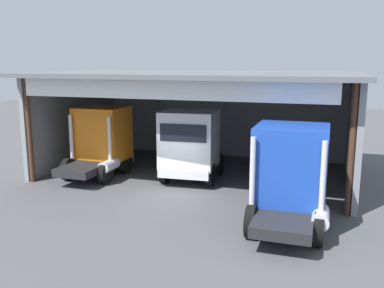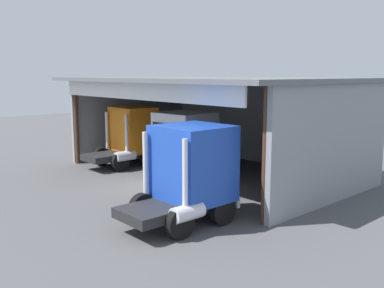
% 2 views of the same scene
% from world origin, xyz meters
% --- Properties ---
extents(ground_plane, '(80.00, 80.00, 0.00)m').
position_xyz_m(ground_plane, '(0.00, 0.00, 0.00)').
color(ground_plane, '#4C4C4F').
rests_on(ground_plane, ground).
extents(workshop_shed, '(15.55, 9.97, 5.25)m').
position_xyz_m(workshop_shed, '(0.00, 5.20, 3.68)').
color(workshop_shed, gray).
rests_on(workshop_shed, ground).
extents(truck_orange_center_left_bay, '(2.57, 4.29, 3.49)m').
position_xyz_m(truck_orange_center_left_bay, '(-4.65, 2.31, 1.82)').
color(truck_orange_center_left_bay, orange).
rests_on(truck_orange_center_left_bay, ground).
extents(truck_white_center_right_bay, '(2.90, 4.62, 3.49)m').
position_xyz_m(truck_white_center_right_bay, '(0.05, 2.72, 1.85)').
color(truck_white_center_right_bay, white).
rests_on(truck_white_center_right_bay, ground).
extents(truck_blue_center_bay, '(2.63, 4.30, 3.59)m').
position_xyz_m(truck_blue_center_bay, '(5.20, -1.69, 1.91)').
color(truck_blue_center_bay, '#1E47B7').
rests_on(truck_blue_center_bay, ground).
extents(oil_drum, '(0.58, 0.58, 0.87)m').
position_xyz_m(oil_drum, '(3.55, 8.06, 0.44)').
color(oil_drum, '#B21E19').
rests_on(oil_drum, ground).
extents(tool_cart, '(0.90, 0.60, 1.00)m').
position_xyz_m(tool_cart, '(4.48, 7.89, 0.50)').
color(tool_cart, black).
rests_on(tool_cart, ground).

